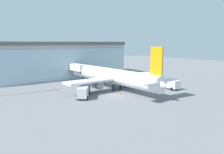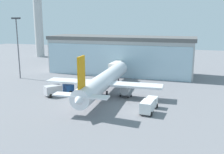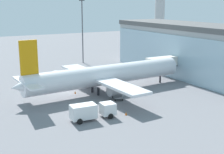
{
  "view_description": "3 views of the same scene",
  "coord_description": "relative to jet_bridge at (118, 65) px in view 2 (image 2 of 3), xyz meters",
  "views": [
    {
      "loc": [
        -30.63,
        -41.68,
        12.66
      ],
      "look_at": [
        4.63,
        7.47,
        3.11
      ],
      "focal_mm": 35.0,
      "sensor_mm": 36.0,
      "label": 1
    },
    {
      "loc": [
        25.53,
        -53.32,
        18.42
      ],
      "look_at": [
        5.02,
        8.97,
        4.12
      ],
      "focal_mm": 42.0,
      "sensor_mm": 36.0,
      "label": 2
    },
    {
      "loc": [
        59.19,
        -22.15,
        18.09
      ],
      "look_at": [
        4.41,
        8.0,
        3.18
      ],
      "focal_mm": 50.0,
      "sensor_mm": 36.0,
      "label": 3
    }
  ],
  "objects": [
    {
      "name": "apron_light_mast",
      "position": [
        -30.05,
        -9.29,
        7.06
      ],
      "size": [
        3.2,
        0.4,
        19.2
      ],
      "color": "#59595E",
      "rests_on": "ground"
    },
    {
      "name": "safety_cone_wingtip",
      "position": [
        16.09,
        -21.81,
        -4.02
      ],
      "size": [
        0.36,
        0.36,
        0.55
      ],
      "primitive_type": "cone",
      "color": "orange",
      "rests_on": "ground"
    },
    {
      "name": "control_tower",
      "position": [
        -52.94,
        37.12,
        19.78
      ],
      "size": [
        8.66,
        8.66,
        39.51
      ],
      "color": "#B5B5B5",
      "rests_on": "ground"
    },
    {
      "name": "fuel_truck",
      "position": [
        15.12,
        -27.64,
        -2.83
      ],
      "size": [
        2.86,
        7.42,
        2.65
      ],
      "rotation": [
        0.0,
        0.0,
        1.51
      ],
      "color": "silver",
      "rests_on": "ground"
    },
    {
      "name": "terminal_building",
      "position": [
        -1.59,
        8.75,
        2.2
      ],
      "size": [
        50.39,
        14.77,
        12.98
      ],
      "rotation": [
        0.0,
        0.0,
        0.01
      ],
      "color": "#A9A9A9",
      "rests_on": "ground"
    },
    {
      "name": "jet_bridge",
      "position": [
        0.0,
        0.0,
        0.0
      ],
      "size": [
        2.26,
        12.03,
        5.67
      ],
      "rotation": [
        0.0,
        0.0,
        1.57
      ],
      "color": "silver",
      "rests_on": "ground"
    },
    {
      "name": "catering_truck",
      "position": [
        -8.66,
        -22.64,
        -2.83
      ],
      "size": [
        6.1,
        7.18,
        2.65
      ],
      "rotation": [
        0.0,
        0.0,
        0.94
      ],
      "color": "#2659A5",
      "rests_on": "ground"
    },
    {
      "name": "safety_cone_nose",
      "position": [
        0.26,
        -24.34,
        -4.02
      ],
      "size": [
        0.36,
        0.36,
        0.55
      ],
      "primitive_type": "cone",
      "color": "orange",
      "rests_on": "ground"
    },
    {
      "name": "ground",
      "position": [
        -1.6,
        -25.14,
        -4.29
      ],
      "size": [
        240.0,
        240.0,
        0.0
      ],
      "primitive_type": "plane",
      "color": "slate"
    },
    {
      "name": "baggage_cart",
      "position": [
        7.8,
        -18.67,
        -3.79
      ],
      "size": [
        3.15,
        2.35,
        1.5
      ],
      "rotation": [
        0.0,
        0.0,
        5.99
      ],
      "color": "gray",
      "rests_on": "ground"
    },
    {
      "name": "airplane",
      "position": [
        2.28,
        -18.65,
        -0.7
      ],
      "size": [
        29.1,
        38.71,
        11.8
      ],
      "rotation": [
        0.0,
        0.0,
        1.63
      ],
      "color": "silver",
      "rests_on": "ground"
    }
  ]
}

